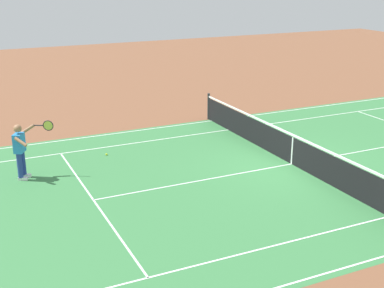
% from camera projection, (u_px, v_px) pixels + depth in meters
% --- Properties ---
extents(ground_plane, '(60.00, 60.00, 0.00)m').
position_uv_depth(ground_plane, '(292.00, 164.00, 16.59)').
color(ground_plane, brown).
extents(court_slab, '(24.20, 11.40, 0.00)m').
position_uv_depth(court_slab, '(292.00, 164.00, 16.59)').
color(court_slab, '#387A42').
rests_on(court_slab, ground_plane).
extents(court_line_markings, '(23.85, 11.05, 0.01)m').
position_uv_depth(court_line_markings, '(292.00, 164.00, 16.59)').
color(court_line_markings, white).
rests_on(court_line_markings, ground_plane).
extents(tennis_net, '(0.10, 11.70, 1.08)m').
position_uv_depth(tennis_net, '(293.00, 149.00, 16.43)').
color(tennis_net, '#2D2D33').
rests_on(tennis_net, ground_plane).
extents(tennis_player_near, '(1.19, 0.75, 1.70)m').
position_uv_depth(tennis_player_near, '(21.00, 148.00, 15.17)').
color(tennis_player_near, navy).
rests_on(tennis_player_near, ground_plane).
extents(tennis_ball, '(0.07, 0.07, 0.07)m').
position_uv_depth(tennis_ball, '(107.00, 154.00, 17.36)').
color(tennis_ball, '#CCE01E').
rests_on(tennis_ball, ground_plane).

